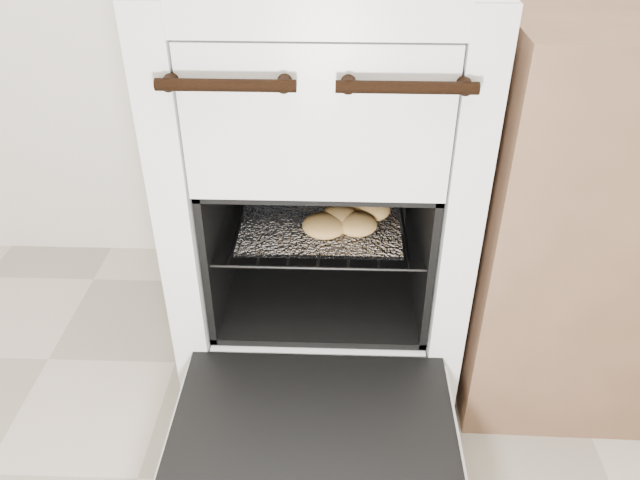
{
  "coord_description": "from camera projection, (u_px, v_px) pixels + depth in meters",
  "views": [
    {
      "loc": [
        0.08,
        -0.12,
        1.15
      ],
      "look_at": [
        0.04,
        1.01,
        0.41
      ],
      "focal_mm": 35.0,
      "sensor_mm": 36.0,
      "label": 1
    }
  ],
  "objects": [
    {
      "name": "stove",
      "position": [
        322.0,
        187.0,
        1.45
      ],
      "size": [
        0.61,
        0.68,
        0.94
      ],
      "color": "silver",
      "rests_on": "ground"
    },
    {
      "name": "oven_rack",
      "position": [
        321.0,
        216.0,
        1.41
      ],
      "size": [
        0.45,
        0.43,
        0.01
      ],
      "color": "black",
      "rests_on": "stove"
    },
    {
      "name": "oven_door",
      "position": [
        313.0,
        439.0,
        1.16
      ],
      "size": [
        0.55,
        0.43,
        0.04
      ],
      "color": "black",
      "rests_on": "stove"
    },
    {
      "name": "foil_sheet",
      "position": [
        321.0,
        218.0,
        1.39
      ],
      "size": [
        0.35,
        0.31,
        0.01
      ],
      "primitive_type": "cube",
      "color": "white",
      "rests_on": "oven_rack"
    },
    {
      "name": "baked_rolls",
      "position": [
        352.0,
        210.0,
        1.37
      ],
      "size": [
        0.22,
        0.28,
        0.04
      ],
      "color": "tan",
      "rests_on": "foil_sheet"
    }
  ]
}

